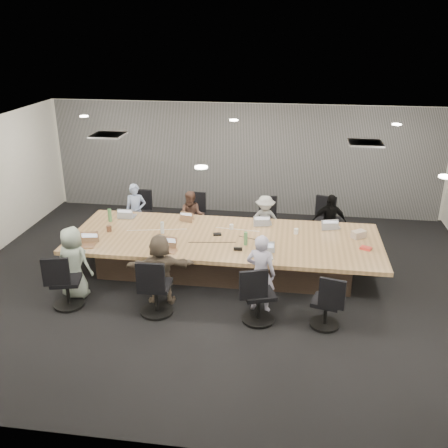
# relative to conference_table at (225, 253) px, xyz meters

# --- Properties ---
(floor) EXTENTS (10.00, 8.00, 0.00)m
(floor) POSITION_rel_conference_table_xyz_m (0.00, -0.50, -0.40)
(floor) COLOR black
(floor) RESTS_ON ground
(ceiling) EXTENTS (10.00, 8.00, 0.00)m
(ceiling) POSITION_rel_conference_table_xyz_m (0.00, -0.50, 2.40)
(ceiling) COLOR white
(ceiling) RESTS_ON wall_back
(wall_back) EXTENTS (10.00, 0.00, 2.80)m
(wall_back) POSITION_rel_conference_table_xyz_m (0.00, 3.50, 1.00)
(wall_back) COLOR beige
(wall_back) RESTS_ON ground
(wall_front) EXTENTS (10.00, 0.00, 2.80)m
(wall_front) POSITION_rel_conference_table_xyz_m (0.00, -4.50, 1.00)
(wall_front) COLOR beige
(wall_front) RESTS_ON ground
(curtain) EXTENTS (9.80, 0.04, 2.80)m
(curtain) POSITION_rel_conference_table_xyz_m (0.00, 3.42, 1.00)
(curtain) COLOR slate
(curtain) RESTS_ON ground
(conference_table) EXTENTS (6.00, 2.20, 0.74)m
(conference_table) POSITION_rel_conference_table_xyz_m (0.00, 0.00, 0.00)
(conference_table) COLOR #453429
(conference_table) RESTS_ON ground
(chair_0) EXTENTS (0.53, 0.53, 0.77)m
(chair_0) POSITION_rel_conference_table_xyz_m (-2.22, 1.70, -0.02)
(chair_0) COLOR black
(chair_0) RESTS_ON ground
(chair_1) EXTENTS (0.53, 0.53, 0.77)m
(chair_1) POSITION_rel_conference_table_xyz_m (-0.93, 1.70, -0.02)
(chair_1) COLOR black
(chair_1) RESTS_ON ground
(chair_2) EXTENTS (0.56, 0.56, 0.74)m
(chair_2) POSITION_rel_conference_table_xyz_m (0.69, 1.70, -0.03)
(chair_2) COLOR black
(chair_2) RESTS_ON ground
(chair_3) EXTENTS (0.70, 0.70, 0.86)m
(chair_3) POSITION_rel_conference_table_xyz_m (2.07, 1.70, 0.03)
(chair_3) COLOR black
(chair_3) RESTS_ON ground
(chair_4) EXTENTS (0.67, 0.67, 0.83)m
(chair_4) POSITION_rel_conference_table_xyz_m (-2.51, -1.70, 0.01)
(chair_4) COLOR black
(chair_4) RESTS_ON ground
(chair_5) EXTENTS (0.62, 0.62, 0.88)m
(chair_5) POSITION_rel_conference_table_xyz_m (-0.93, -1.70, 0.04)
(chair_5) COLOR black
(chair_5) RESTS_ON ground
(chair_6) EXTENTS (0.74, 0.74, 0.85)m
(chair_6) POSITION_rel_conference_table_xyz_m (0.80, -1.70, 0.03)
(chair_6) COLOR black
(chair_6) RESTS_ON ground
(chair_7) EXTENTS (0.62, 0.62, 0.75)m
(chair_7) POSITION_rel_conference_table_xyz_m (1.89, -1.70, -0.02)
(chair_7) COLOR black
(chair_7) RESTS_ON ground
(person_0) EXTENTS (0.52, 0.40, 1.29)m
(person_0) POSITION_rel_conference_table_xyz_m (-2.22, 1.35, 0.24)
(person_0) COLOR #8C9FC9
(person_0) RESTS_ON ground
(laptop_0) EXTENTS (0.34, 0.24, 0.02)m
(laptop_0) POSITION_rel_conference_table_xyz_m (-2.22, 0.80, 0.35)
(laptop_0) COLOR #B2B2B7
(laptop_0) RESTS_ON conference_table
(person_1) EXTENTS (0.61, 0.50, 1.18)m
(person_1) POSITION_rel_conference_table_xyz_m (-0.93, 1.35, 0.19)
(person_1) COLOR brown
(person_1) RESTS_ON ground
(laptop_1) EXTENTS (0.32, 0.25, 0.02)m
(laptop_1) POSITION_rel_conference_table_xyz_m (-0.93, 0.80, 0.35)
(laptop_1) COLOR #8C6647
(laptop_1) RESTS_ON conference_table
(person_2) EXTENTS (0.78, 0.49, 1.16)m
(person_2) POSITION_rel_conference_table_xyz_m (0.69, 1.35, 0.18)
(person_2) COLOR #9D9F9D
(person_2) RESTS_ON ground
(laptop_2) EXTENTS (0.37, 0.28, 0.02)m
(laptop_2) POSITION_rel_conference_table_xyz_m (0.69, 0.80, 0.35)
(laptop_2) COLOR #B2B2B7
(laptop_2) RESTS_ON conference_table
(person_3) EXTENTS (0.77, 0.39, 1.26)m
(person_3) POSITION_rel_conference_table_xyz_m (2.07, 1.35, 0.23)
(person_3) COLOR black
(person_3) RESTS_ON ground
(laptop_3) EXTENTS (0.38, 0.30, 0.02)m
(laptop_3) POSITION_rel_conference_table_xyz_m (2.07, 0.80, 0.35)
(laptop_3) COLOR #B2B2B7
(laptop_3) RESTS_ON conference_table
(person_4) EXTENTS (0.72, 0.53, 1.34)m
(person_4) POSITION_rel_conference_table_xyz_m (-2.51, -1.35, 0.27)
(person_4) COLOR #92A292
(person_4) RESTS_ON ground
(laptop_4) EXTENTS (0.37, 0.29, 0.02)m
(laptop_4) POSITION_rel_conference_table_xyz_m (-2.51, -0.80, 0.35)
(laptop_4) COLOR #8C6647
(laptop_4) RESTS_ON conference_table
(person_5) EXTENTS (1.26, 0.65, 1.29)m
(person_5) POSITION_rel_conference_table_xyz_m (-0.93, -1.35, 0.25)
(person_5) COLOR brown
(person_5) RESTS_ON ground
(laptop_5) EXTENTS (0.33, 0.25, 0.02)m
(laptop_5) POSITION_rel_conference_table_xyz_m (-0.93, -0.80, 0.35)
(laptop_5) COLOR #8C6647
(laptop_5) RESTS_ON conference_table
(person_6) EXTENTS (0.58, 0.45, 1.40)m
(person_6) POSITION_rel_conference_table_xyz_m (0.80, -1.35, 0.30)
(person_6) COLOR #B0AAC7
(person_6) RESTS_ON ground
(laptop_6) EXTENTS (0.37, 0.28, 0.02)m
(laptop_6) POSITION_rel_conference_table_xyz_m (0.80, -0.80, 0.35)
(laptop_6) COLOR #B2B2B7
(laptop_6) RESTS_ON conference_table
(bottle_green_left) EXTENTS (0.08, 0.08, 0.28)m
(bottle_green_left) POSITION_rel_conference_table_xyz_m (-2.49, 0.47, 0.48)
(bottle_green_left) COLOR #49814B
(bottle_green_left) RESTS_ON conference_table
(bottle_green_right) EXTENTS (0.09, 0.09, 0.26)m
(bottle_green_right) POSITION_rel_conference_table_xyz_m (0.44, -0.31, 0.47)
(bottle_green_right) COLOR #49814B
(bottle_green_right) RESTS_ON conference_table
(bottle_clear) EXTENTS (0.07, 0.07, 0.24)m
(bottle_clear) POSITION_rel_conference_table_xyz_m (-1.25, 0.01, 0.46)
(bottle_clear) COLOR silver
(bottle_clear) RESTS_ON conference_table
(cup_white_far) EXTENTS (0.11, 0.11, 0.10)m
(cup_white_far) POSITION_rel_conference_table_xyz_m (0.08, 0.40, 0.39)
(cup_white_far) COLOR white
(cup_white_far) RESTS_ON conference_table
(cup_white_near) EXTENTS (0.10, 0.10, 0.11)m
(cup_white_near) POSITION_rel_conference_table_xyz_m (1.37, 0.36, 0.39)
(cup_white_near) COLOR white
(cup_white_near) RESTS_ON conference_table
(mug_brown) EXTENTS (0.11, 0.11, 0.12)m
(mug_brown) POSITION_rel_conference_table_xyz_m (-2.32, -0.06, 0.40)
(mug_brown) COLOR brown
(mug_brown) RESTS_ON conference_table
(mic_left) EXTENTS (0.17, 0.15, 0.03)m
(mic_left) POSITION_rel_conference_table_xyz_m (-1.00, -0.46, 0.35)
(mic_left) COLOR black
(mic_left) RESTS_ON conference_table
(mic_right) EXTENTS (0.18, 0.14, 0.03)m
(mic_right) POSITION_rel_conference_table_xyz_m (-0.16, 0.07, 0.35)
(mic_right) COLOR black
(mic_right) RESTS_ON conference_table
(stapler) EXTENTS (0.16, 0.05, 0.06)m
(stapler) POSITION_rel_conference_table_xyz_m (0.33, -0.58, 0.37)
(stapler) COLOR black
(stapler) RESTS_ON conference_table
(canvas_bag) EXTENTS (0.31, 0.29, 0.14)m
(canvas_bag) POSITION_rel_conference_table_xyz_m (2.57, 0.33, 0.41)
(canvas_bag) COLOR #C0A995
(canvas_bag) RESTS_ON conference_table
(snack_packet) EXTENTS (0.24, 0.21, 0.04)m
(snack_packet) POSITION_rel_conference_table_xyz_m (2.65, -0.20, 0.36)
(snack_packet) COLOR red
(snack_packet) RESTS_ON conference_table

